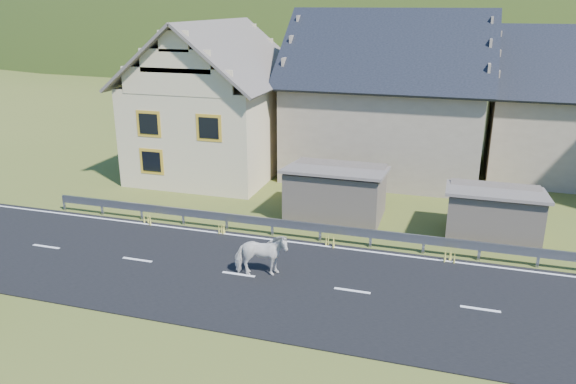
% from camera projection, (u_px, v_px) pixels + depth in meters
% --- Properties ---
extents(ground, '(160.00, 160.00, 0.00)m').
position_uv_depth(ground, '(352.00, 292.00, 18.40)').
color(ground, '#414E1C').
rests_on(ground, ground).
extents(road, '(60.00, 7.00, 0.04)m').
position_uv_depth(road, '(352.00, 291.00, 18.39)').
color(road, black).
rests_on(road, ground).
extents(lane_markings, '(60.00, 6.60, 0.01)m').
position_uv_depth(lane_markings, '(352.00, 291.00, 18.39)').
color(lane_markings, silver).
rests_on(lane_markings, road).
extents(guardrail, '(28.10, 0.09, 0.75)m').
position_uv_depth(guardrail, '(371.00, 234.00, 21.56)').
color(guardrail, '#93969B').
rests_on(guardrail, ground).
extents(shed_left, '(4.30, 3.30, 2.40)m').
position_uv_depth(shed_left, '(336.00, 193.00, 24.49)').
color(shed_left, '#64574C').
rests_on(shed_left, ground).
extents(shed_right, '(3.80, 2.90, 2.20)m').
position_uv_depth(shed_right, '(493.00, 215.00, 22.27)').
color(shed_right, '#64574C').
rests_on(shed_right, ground).
extents(house_cream, '(7.80, 9.80, 8.30)m').
position_uv_depth(house_cream, '(216.00, 92.00, 30.64)').
color(house_cream, beige).
rests_on(house_cream, ground).
extents(house_stone_a, '(10.80, 9.80, 8.90)m').
position_uv_depth(house_stone_a, '(389.00, 87.00, 30.78)').
color(house_stone_a, gray).
rests_on(house_stone_a, ground).
extents(mountain, '(440.00, 280.00, 260.00)m').
position_uv_depth(mountain, '(467.00, 95.00, 186.51)').
color(mountain, '#20330F').
rests_on(mountain, ground).
extents(conifer_patch, '(76.00, 50.00, 28.00)m').
position_uv_depth(conifer_patch, '(210.00, 16.00, 131.36)').
color(conifer_patch, black).
rests_on(conifer_patch, ground).
extents(horse, '(1.36, 2.00, 1.55)m').
position_uv_depth(horse, '(261.00, 255.00, 19.17)').
color(horse, silver).
rests_on(horse, road).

